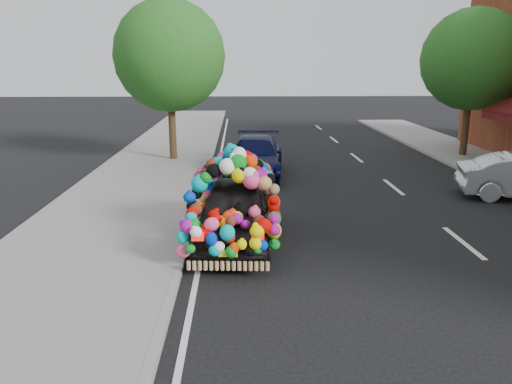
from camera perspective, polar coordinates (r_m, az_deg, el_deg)
ground at (r=10.72m, az=4.69°, el=-6.02°), size 100.00×100.00×0.00m
sidewalk at (r=11.07m, az=-18.12°, el=-5.72°), size 4.00×60.00×0.12m
kerb at (r=10.69m, az=-7.98°, el=-5.80°), size 0.15×60.00×0.13m
lane_markings at (r=11.69m, az=22.59°, el=-5.34°), size 6.00×50.00×0.01m
tree_near_sidewalk at (r=19.65m, az=-9.88°, el=15.07°), size 4.20×4.20×6.13m
tree_far_b at (r=22.00m, az=23.50°, el=13.70°), size 4.00×4.00×5.90m
plush_art_car at (r=10.62m, az=-2.42°, el=-0.50°), size 2.16×4.19×1.97m
navy_sedan at (r=17.12m, az=-0.12°, el=4.07°), size 2.26×4.66×1.31m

